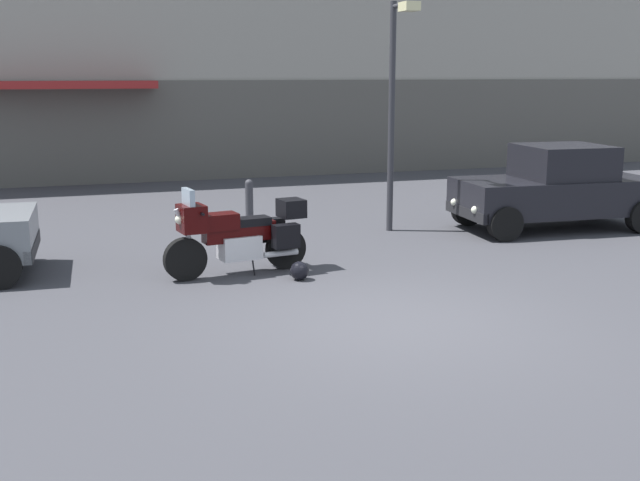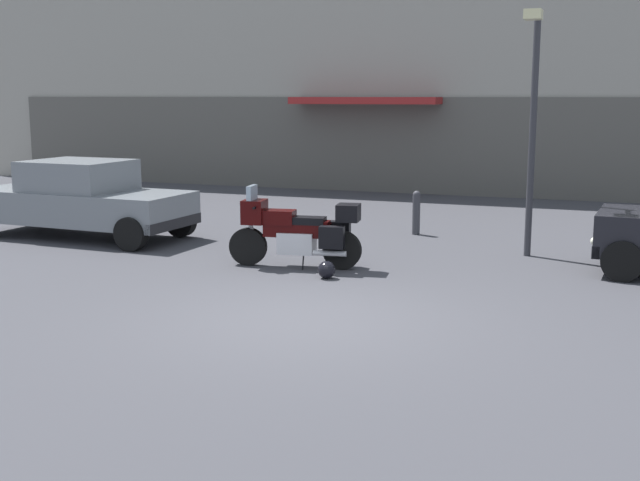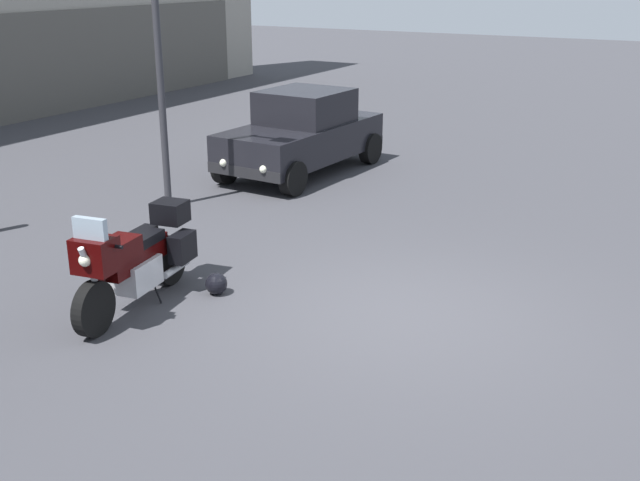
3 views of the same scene
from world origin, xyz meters
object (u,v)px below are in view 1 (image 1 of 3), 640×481
motorcycle (239,234)px  car_hatchback_near (556,188)px  streetlamp_curbside (395,92)px  helmet (299,271)px  bollard_curbside (249,200)px

motorcycle → car_hatchback_near: size_ratio=0.57×
motorcycle → streetlamp_curbside: bearing=-155.9°
helmet → streetlamp_curbside: (2.73, 2.86, 2.51)m
motorcycle → helmet: (0.76, -0.63, -0.48)m
helmet → car_hatchback_near: bearing=20.1°
car_hatchback_near → streetlamp_curbside: size_ratio=0.92×
motorcycle → car_hatchback_near: car_hatchback_near is taller
motorcycle → streetlamp_curbside: (3.49, 2.23, 2.03)m
helmet → streetlamp_curbside: size_ratio=0.07×
helmet → streetlamp_curbside: bearing=46.3°
motorcycle → car_hatchback_near: bearing=-175.6°
motorcycle → streetlamp_curbside: size_ratio=0.53×
bollard_curbside → streetlamp_curbside: bearing=-34.5°
helmet → car_hatchback_near: 6.29m
streetlamp_curbside → bollard_curbside: 3.66m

